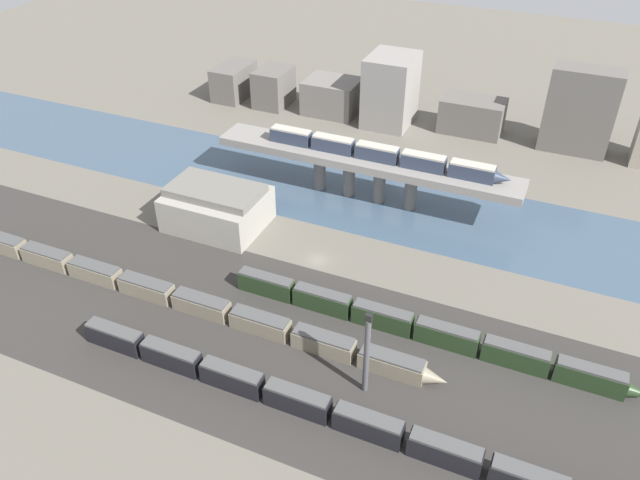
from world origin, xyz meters
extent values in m
plane|color=#666056|center=(0.00, 0.00, 0.00)|extent=(400.00, 400.00, 0.00)
cube|color=#33302D|center=(0.00, -24.00, 0.00)|extent=(280.00, 42.00, 0.01)
cube|color=#3D5166|center=(0.00, 26.44, 0.00)|extent=(320.00, 29.58, 0.01)
cube|color=gray|center=(0.00, 26.44, 9.66)|extent=(70.46, 9.02, 1.86)
cylinder|color=slate|center=(-11.09, 26.44, 4.36)|extent=(2.79, 2.79, 8.72)
cylinder|color=slate|center=(-3.70, 26.44, 4.36)|extent=(2.79, 2.79, 8.72)
cylinder|color=slate|center=(3.70, 26.44, 4.36)|extent=(2.79, 2.79, 8.72)
cylinder|color=slate|center=(11.09, 26.44, 4.36)|extent=(2.79, 2.79, 8.72)
cube|color=#2D384C|center=(-18.32, 26.44, 12.09)|extent=(9.62, 2.95, 3.01)
cube|color=#B7B2A3|center=(-18.32, 26.44, 13.80)|extent=(9.23, 2.71, 0.40)
cube|color=#2D384C|center=(-7.80, 26.44, 12.09)|extent=(9.62, 2.95, 3.01)
cube|color=#B7B2A3|center=(-7.80, 26.44, 13.80)|extent=(9.23, 2.71, 0.40)
cube|color=#2D384C|center=(2.73, 26.44, 12.09)|extent=(9.62, 2.95, 3.01)
cube|color=#B7B2A3|center=(2.73, 26.44, 13.80)|extent=(9.23, 2.71, 0.40)
cube|color=#2D384C|center=(13.25, 26.44, 12.09)|extent=(9.62, 2.95, 3.01)
cube|color=#B7B2A3|center=(13.25, 26.44, 13.80)|extent=(9.23, 2.71, 0.40)
cube|color=#2D384C|center=(23.78, 26.44, 12.09)|extent=(9.62, 2.95, 3.01)
cube|color=#B7B2A3|center=(23.78, 26.44, 13.80)|extent=(9.23, 2.71, 0.40)
cone|color=#2D384C|center=(30.27, 26.44, 11.94)|extent=(3.37, 2.65, 2.65)
cube|color=black|center=(-21.60, -35.56, 1.78)|extent=(10.39, 2.69, 3.56)
cube|color=#4C4C4C|center=(-21.60, -35.56, 3.76)|extent=(9.98, 2.48, 0.40)
cube|color=black|center=(-10.28, -35.56, 1.78)|extent=(10.39, 2.69, 3.56)
cube|color=#4C4C4C|center=(-10.28, -35.56, 3.76)|extent=(9.98, 2.48, 0.40)
cube|color=black|center=(1.04, -35.56, 1.78)|extent=(10.39, 2.69, 3.56)
cube|color=#4C4C4C|center=(1.04, -35.56, 3.76)|extent=(9.98, 2.48, 0.40)
cube|color=black|center=(12.36, -35.56, 1.78)|extent=(10.39, 2.69, 3.56)
cube|color=#4C4C4C|center=(12.36, -35.56, 3.76)|extent=(9.98, 2.48, 0.40)
cube|color=black|center=(23.68, -35.56, 1.78)|extent=(10.39, 2.69, 3.56)
cube|color=#4C4C4C|center=(23.68, -35.56, 3.76)|extent=(9.98, 2.48, 0.40)
cube|color=black|center=(34.99, -35.56, 1.78)|extent=(10.39, 2.69, 3.56)
cube|color=#4C4C4C|center=(34.99, -35.56, 3.76)|extent=(9.98, 2.48, 0.40)
cube|color=#4C4C4C|center=(46.31, -35.56, 3.76)|extent=(9.98, 2.48, 0.40)
cube|color=gray|center=(-60.73, -22.53, 1.51)|extent=(10.81, 3.12, 3.03)
cube|color=#4C4C4C|center=(-60.73, -22.53, 3.23)|extent=(10.38, 2.87, 0.40)
cube|color=gray|center=(-48.77, -22.53, 1.51)|extent=(10.81, 3.12, 3.03)
cube|color=#4C4C4C|center=(-48.77, -22.53, 3.23)|extent=(10.38, 2.87, 0.40)
cube|color=gray|center=(-36.81, -22.53, 1.51)|extent=(10.81, 3.12, 3.03)
cube|color=#4C4C4C|center=(-36.81, -22.53, 3.23)|extent=(10.38, 2.87, 0.40)
cube|color=gray|center=(-24.85, -22.53, 1.51)|extent=(10.81, 3.12, 3.03)
cube|color=#4C4C4C|center=(-24.85, -22.53, 3.23)|extent=(10.38, 2.87, 0.40)
cube|color=gray|center=(-12.90, -22.53, 1.51)|extent=(10.81, 3.12, 3.03)
cube|color=#4C4C4C|center=(-12.90, -22.53, 3.23)|extent=(10.38, 2.87, 0.40)
cube|color=gray|center=(-0.94, -22.53, 1.51)|extent=(10.81, 3.12, 3.03)
cube|color=#4C4C4C|center=(-0.94, -22.53, 3.23)|extent=(10.38, 2.87, 0.40)
cube|color=gray|center=(11.02, -22.53, 1.51)|extent=(10.81, 3.12, 3.03)
cube|color=#4C4C4C|center=(11.02, -22.53, 3.23)|extent=(10.38, 2.87, 0.40)
cube|color=gray|center=(22.98, -22.53, 1.51)|extent=(10.81, 3.12, 3.03)
cube|color=#4C4C4C|center=(22.98, -22.53, 3.23)|extent=(10.38, 2.87, 0.40)
cone|color=gray|center=(30.27, -22.53, 1.36)|extent=(3.78, 2.73, 2.73)
cube|color=#23381E|center=(-4.73, -13.04, 1.82)|extent=(10.81, 2.61, 3.64)
cube|color=#4C4C4C|center=(-4.73, -13.04, 3.84)|extent=(10.38, 2.40, 0.40)
cube|color=#23381E|center=(6.70, -13.04, 1.82)|extent=(10.81, 2.61, 3.64)
cube|color=#4C4C4C|center=(6.70, -13.04, 3.84)|extent=(10.38, 2.40, 0.40)
cube|color=#23381E|center=(18.12, -13.04, 1.82)|extent=(10.81, 2.61, 3.64)
cube|color=#4C4C4C|center=(18.12, -13.04, 3.84)|extent=(10.38, 2.40, 0.40)
cube|color=#23381E|center=(29.55, -13.04, 1.82)|extent=(10.81, 2.61, 3.64)
cube|color=#4C4C4C|center=(29.55, -13.04, 3.84)|extent=(10.38, 2.40, 0.40)
cube|color=#23381E|center=(40.97, -13.04, 1.82)|extent=(10.81, 2.61, 3.64)
cube|color=#4C4C4C|center=(40.97, -13.04, 3.84)|extent=(10.38, 2.40, 0.40)
cube|color=#23381E|center=(52.40, -13.04, 1.82)|extent=(10.81, 2.61, 3.64)
cube|color=#4C4C4C|center=(52.40, -13.04, 3.84)|extent=(10.38, 2.40, 0.40)
cone|color=#23381E|center=(59.70, -13.04, 1.64)|extent=(3.78, 2.35, 2.35)
cube|color=#9E998E|center=(-25.18, 3.48, 3.83)|extent=(20.16, 15.78, 7.65)
cube|color=slate|center=(-25.18, 3.48, 8.49)|extent=(19.76, 11.04, 1.68)
cylinder|color=#4C4C51|center=(20.31, -27.78, 7.26)|extent=(0.92, 0.92, 14.51)
cube|color=black|center=(20.31, -27.78, 15.11)|extent=(1.00, 0.70, 1.20)
cube|color=#605B56|center=(-57.84, 67.40, 4.97)|extent=(8.72, 15.02, 9.93)
cube|color=#605B56|center=(-43.83, 66.84, 5.49)|extent=(9.11, 12.33, 10.99)
cube|color=slate|center=(-25.57, 68.65, 4.89)|extent=(15.42, 12.46, 9.78)
cube|color=gray|center=(-7.78, 68.22, 9.77)|extent=(12.61, 15.14, 19.54)
cube|color=#605B56|center=(14.91, 71.91, 4.71)|extent=(16.98, 10.09, 9.42)
cube|color=#605B56|center=(41.81, 71.59, 11.00)|extent=(17.01, 8.14, 21.99)
camera|label=1|loc=(40.50, -91.55, 75.83)|focal=35.00mm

